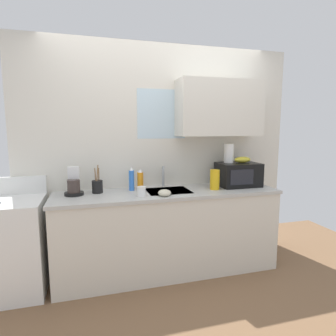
{
  "coord_description": "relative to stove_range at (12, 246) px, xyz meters",
  "views": [
    {
      "loc": [
        -0.79,
        -2.84,
        1.57
      ],
      "look_at": [
        0.0,
        0.0,
        1.15
      ],
      "focal_mm": 30.12,
      "sensor_mm": 36.0,
      "label": 1
    }
  ],
  "objects": [
    {
      "name": "microwave",
      "position": [
        2.4,
        0.04,
        0.58
      ],
      "size": [
        0.46,
        0.35,
        0.27
      ],
      "color": "black",
      "rests_on": "counter_unit"
    },
    {
      "name": "banana_bunch",
      "position": [
        2.45,
        0.05,
        0.75
      ],
      "size": [
        0.2,
        0.11,
        0.07
      ],
      "primitive_type": "ellipsoid",
      "color": "gold",
      "rests_on": "microwave"
    },
    {
      "name": "kitchen_wall_assembly",
      "position": [
        1.66,
        0.31,
        0.9
      ],
      "size": [
        3.16,
        0.42,
        2.5
      ],
      "color": "silver",
      "rests_on": "ground"
    },
    {
      "name": "stove_range",
      "position": [
        0.0,
        0.0,
        0.0
      ],
      "size": [
        0.6,
        0.6,
        1.08
      ],
      "color": "white",
      "rests_on": "ground"
    },
    {
      "name": "sink_faucet",
      "position": [
        1.55,
        0.24,
        0.56
      ],
      "size": [
        0.03,
        0.03,
        0.24
      ],
      "primitive_type": "cylinder",
      "color": "#B2B5BA",
      "rests_on": "counter_unit"
    },
    {
      "name": "cereal_canister",
      "position": [
        2.06,
        -0.05,
        0.55
      ],
      "size": [
        0.1,
        0.1,
        0.22
      ],
      "primitive_type": "cylinder",
      "color": "gold",
      "rests_on": "counter_unit"
    },
    {
      "name": "coffee_maker",
      "position": [
        0.58,
        0.1,
        0.55
      ],
      "size": [
        0.19,
        0.21,
        0.28
      ],
      "color": "black",
      "rests_on": "counter_unit"
    },
    {
      "name": "utensil_crock",
      "position": [
        0.81,
        0.12,
        0.51
      ],
      "size": [
        0.11,
        0.11,
        0.3
      ],
      "color": "black",
      "rests_on": "counter_unit"
    },
    {
      "name": "small_bowl",
      "position": [
        1.45,
        -0.2,
        0.47
      ],
      "size": [
        0.13,
        0.13,
        0.06
      ],
      "primitive_type": "ellipsoid",
      "color": "beige",
      "rests_on": "counter_unit"
    },
    {
      "name": "dish_soap_bottle_blue",
      "position": [
        1.17,
        0.14,
        0.56
      ],
      "size": [
        0.06,
        0.06,
        0.25
      ],
      "color": "blue",
      "rests_on": "counter_unit"
    },
    {
      "name": "mug_white",
      "position": [
        1.23,
        -0.14,
        0.49
      ],
      "size": [
        0.08,
        0.08,
        0.09
      ],
      "primitive_type": "cylinder",
      "color": "white",
      "rests_on": "counter_unit"
    },
    {
      "name": "counter_unit",
      "position": [
        1.54,
        -0.0,
        0.0
      ],
      "size": [
        2.39,
        0.63,
        0.9
      ],
      "color": "silver",
      "rests_on": "ground"
    },
    {
      "name": "dish_soap_bottle_orange",
      "position": [
        1.27,
        0.15,
        0.55
      ],
      "size": [
        0.07,
        0.07,
        0.23
      ],
      "color": "orange",
      "rests_on": "counter_unit"
    },
    {
      "name": "paper_towel_roll",
      "position": [
        2.3,
        0.1,
        0.82
      ],
      "size": [
        0.11,
        0.11,
        0.22
      ],
      "primitive_type": "cylinder",
      "color": "white",
      "rests_on": "microwave"
    }
  ]
}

